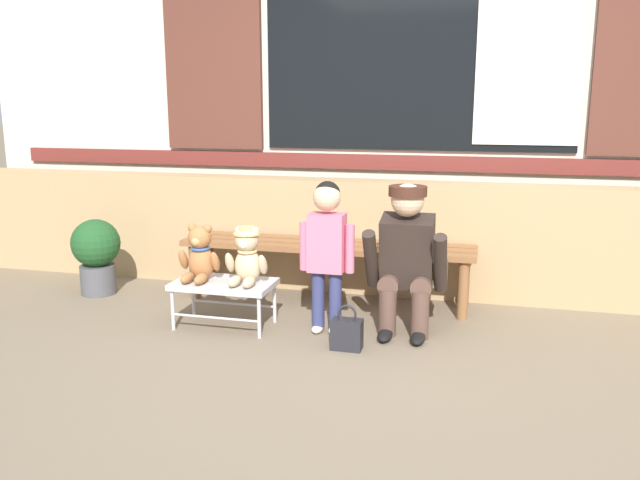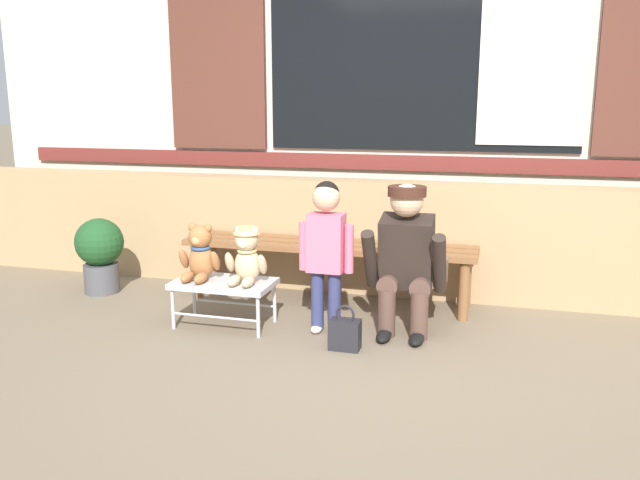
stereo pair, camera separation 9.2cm
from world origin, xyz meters
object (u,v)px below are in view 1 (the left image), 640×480
adult_crouching (408,259)px  potted_plant (96,252)px  small_display_bench (224,286)px  wooden_bench_long (326,252)px  child_standing (327,241)px  handbag_on_ground (347,333)px  teddy_bear_plain (200,255)px  teddy_bear_with_hat (247,257)px

adult_crouching → potted_plant: (-2.36, 0.27, -0.16)m
adult_crouching → small_display_bench: bearing=-171.5°
small_display_bench → potted_plant: (-1.21, 0.44, 0.06)m
adult_crouching → potted_plant: size_ratio=1.67×
small_display_bench → potted_plant: size_ratio=1.12×
wooden_bench_long → potted_plant: size_ratio=3.68×
child_standing → potted_plant: bearing=168.3°
small_display_bench → child_standing: size_ratio=0.67×
wooden_bench_long → handbag_on_ground: bearing=-68.6°
child_standing → adult_crouching: size_ratio=1.01×
wooden_bench_long → handbag_on_ground: (0.34, -0.86, -0.28)m
child_standing → handbag_on_ground: (0.18, -0.25, -0.50)m
teddy_bear_plain → adult_crouching: 1.33m
teddy_bear_plain → child_standing: (0.83, 0.05, 0.13)m
teddy_bear_plain → child_standing: 0.84m
teddy_bear_with_hat → adult_crouching: (0.99, 0.17, 0.01)m
small_display_bench → teddy_bear_with_hat: 0.26m
teddy_bear_with_hat → wooden_bench_long: bearing=62.0°
teddy_bear_plain → teddy_bear_with_hat: same height
child_standing → handbag_on_ground: child_standing is taller
teddy_bear_with_hat → handbag_on_ground: 0.81m
wooden_bench_long → potted_plant: bearing=-172.6°
potted_plant → handbag_on_ground: bearing=-17.1°
teddy_bear_with_hat → handbag_on_ground: (0.69, -0.19, -0.38)m
small_display_bench → adult_crouching: bearing=8.5°
handbag_on_ground → potted_plant: 2.17m
teddy_bear_plain → potted_plant: bearing=157.3°
small_display_bench → child_standing: 0.74m
small_display_bench → adult_crouching: adult_crouching is taller
wooden_bench_long → teddy_bear_plain: teddy_bear_plain is taller
small_display_bench → potted_plant: potted_plant is taller
teddy_bear_with_hat → child_standing: child_standing is taller
teddy_bear_plain → child_standing: child_standing is taller
adult_crouching → potted_plant: adult_crouching is taller
small_display_bench → teddy_bear_plain: 0.25m
teddy_bear_with_hat → adult_crouching: bearing=9.7°
wooden_bench_long → teddy_bear_plain: size_ratio=5.78×
teddy_bear_with_hat → potted_plant: teddy_bear_with_hat is taller
child_standing → potted_plant: size_ratio=1.68×
wooden_bench_long → child_standing: 0.67m
child_standing → wooden_bench_long: bearing=104.1°
small_display_bench → handbag_on_ground: 0.89m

